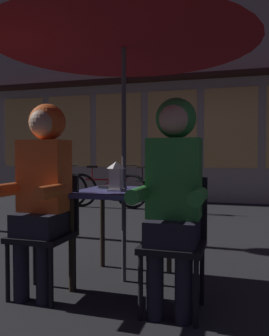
{
  "coord_description": "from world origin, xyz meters",
  "views": [
    {
      "loc": [
        0.89,
        -2.68,
        1.02
      ],
      "look_at": [
        0.0,
        0.3,
        0.91
      ],
      "focal_mm": 37.84,
      "sensor_mm": 36.0,
      "label": 1
    }
  ],
  "objects_px": {
    "cafe_table": "(124,203)",
    "chair_right": "(175,235)",
    "lantern": "(116,176)",
    "person_right_hooded": "(174,182)",
    "chair_left": "(47,227)",
    "patio_umbrella": "(124,24)",
    "bicycle_second": "(106,190)",
    "book": "(112,187)",
    "person_left_hooded": "(42,179)",
    "bicycle_nearest": "(50,188)",
    "bicycle_third": "(156,192)"
  },
  "relations": [
    {
      "from": "patio_umbrella",
      "to": "bicycle_third",
      "type": "xyz_separation_m",
      "value": [
        -0.58,
        3.62,
        -1.71
      ]
    },
    {
      "from": "chair_left",
      "to": "bicycle_third",
      "type": "xyz_separation_m",
      "value": [
        -0.1,
        3.99,
        -0.14
      ]
    },
    {
      "from": "bicycle_third",
      "to": "book",
      "type": "bearing_deg",
      "value": -82.78
    },
    {
      "from": "lantern",
      "to": "person_left_hooded",
      "type": "height_order",
      "value": "person_left_hooded"
    },
    {
      "from": "chair_left",
      "to": "person_right_hooded",
      "type": "distance_m",
      "value": 1.03
    },
    {
      "from": "chair_left",
      "to": "person_right_hooded",
      "type": "xyz_separation_m",
      "value": [
        0.96,
        -0.06,
        0.36
      ]
    },
    {
      "from": "person_left_hooded",
      "to": "person_right_hooded",
      "type": "height_order",
      "value": "same"
    },
    {
      "from": "chair_right",
      "to": "bicycle_third",
      "type": "bearing_deg",
      "value": 104.95
    },
    {
      "from": "person_right_hooded",
      "to": "bicycle_second",
      "type": "relative_size",
      "value": 0.83
    },
    {
      "from": "chair_right",
      "to": "lantern",
      "type": "bearing_deg",
      "value": 150.89
    },
    {
      "from": "patio_umbrella",
      "to": "person_left_hooded",
      "type": "bearing_deg",
      "value": -138.43
    },
    {
      "from": "chair_right",
      "to": "book",
      "type": "relative_size",
      "value": 4.35
    },
    {
      "from": "person_left_hooded",
      "to": "bicycle_third",
      "type": "xyz_separation_m",
      "value": [
        -0.1,
        4.05,
        -0.5
      ]
    },
    {
      "from": "person_right_hooded",
      "to": "bicycle_third",
      "type": "height_order",
      "value": "person_right_hooded"
    },
    {
      "from": "person_right_hooded",
      "to": "cafe_table",
      "type": "bearing_deg",
      "value": 138.43
    },
    {
      "from": "lantern",
      "to": "chair_right",
      "type": "height_order",
      "value": "lantern"
    },
    {
      "from": "cafe_table",
      "to": "bicycle_second",
      "type": "distance_m",
      "value": 4.07
    },
    {
      "from": "person_right_hooded",
      "to": "lantern",
      "type": "bearing_deg",
      "value": 146.3
    },
    {
      "from": "cafe_table",
      "to": "patio_umbrella",
      "type": "distance_m",
      "value": 1.42
    },
    {
      "from": "chair_right",
      "to": "person_left_hooded",
      "type": "distance_m",
      "value": 1.03
    },
    {
      "from": "book",
      "to": "person_left_hooded",
      "type": "bearing_deg",
      "value": -100.91
    },
    {
      "from": "person_left_hooded",
      "to": "lantern",
      "type": "bearing_deg",
      "value": 37.91
    },
    {
      "from": "person_right_hooded",
      "to": "book",
      "type": "distance_m",
      "value": 0.83
    },
    {
      "from": "lantern",
      "to": "book",
      "type": "bearing_deg",
      "value": 117.91
    },
    {
      "from": "chair_left",
      "to": "chair_right",
      "type": "relative_size",
      "value": 1.0
    },
    {
      "from": "chair_left",
      "to": "patio_umbrella",
      "type": "bearing_deg",
      "value": 37.55
    },
    {
      "from": "chair_right",
      "to": "bicycle_second",
      "type": "bearing_deg",
      "value": 116.96
    },
    {
      "from": "cafe_table",
      "to": "bicycle_nearest",
      "type": "bearing_deg",
      "value": 127.25
    },
    {
      "from": "patio_umbrella",
      "to": "chair_right",
      "type": "bearing_deg",
      "value": -37.55
    },
    {
      "from": "chair_left",
      "to": "bicycle_third",
      "type": "relative_size",
      "value": 0.53
    },
    {
      "from": "patio_umbrella",
      "to": "chair_right",
      "type": "height_order",
      "value": "patio_umbrella"
    },
    {
      "from": "person_right_hooded",
      "to": "chair_left",
      "type": "bearing_deg",
      "value": 176.61
    },
    {
      "from": "chair_left",
      "to": "book",
      "type": "distance_m",
      "value": 0.65
    },
    {
      "from": "chair_left",
      "to": "bicycle_third",
      "type": "distance_m",
      "value": 3.99
    },
    {
      "from": "cafe_table",
      "to": "lantern",
      "type": "bearing_deg",
      "value": -114.7
    },
    {
      "from": "chair_right",
      "to": "book",
      "type": "bearing_deg",
      "value": 142.08
    },
    {
      "from": "bicycle_nearest",
      "to": "bicycle_second",
      "type": "distance_m",
      "value": 1.21
    },
    {
      "from": "person_right_hooded",
      "to": "bicycle_nearest",
      "type": "relative_size",
      "value": 0.83
    },
    {
      "from": "chair_left",
      "to": "bicycle_nearest",
      "type": "xyz_separation_m",
      "value": [
        -2.33,
        4.07,
        -0.14
      ]
    },
    {
      "from": "cafe_table",
      "to": "chair_right",
      "type": "distance_m",
      "value": 0.62
    },
    {
      "from": "chair_right",
      "to": "bicycle_nearest",
      "type": "relative_size",
      "value": 0.52
    },
    {
      "from": "cafe_table",
      "to": "bicycle_second",
      "type": "relative_size",
      "value": 0.44
    },
    {
      "from": "bicycle_nearest",
      "to": "person_left_hooded",
      "type": "bearing_deg",
      "value": -60.51
    },
    {
      "from": "patio_umbrella",
      "to": "bicycle_second",
      "type": "distance_m",
      "value": 4.41
    },
    {
      "from": "patio_umbrella",
      "to": "bicycle_nearest",
      "type": "bearing_deg",
      "value": 127.25
    },
    {
      "from": "person_left_hooded",
      "to": "bicycle_third",
      "type": "relative_size",
      "value": 0.85
    },
    {
      "from": "lantern",
      "to": "person_right_hooded",
      "type": "xyz_separation_m",
      "value": [
        0.52,
        -0.34,
        -0.01
      ]
    },
    {
      "from": "book",
      "to": "chair_left",
      "type": "bearing_deg",
      "value": -103.84
    },
    {
      "from": "lantern",
      "to": "chair_right",
      "type": "relative_size",
      "value": 0.27
    },
    {
      "from": "lantern",
      "to": "person_right_hooded",
      "type": "relative_size",
      "value": 0.17
    }
  ]
}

